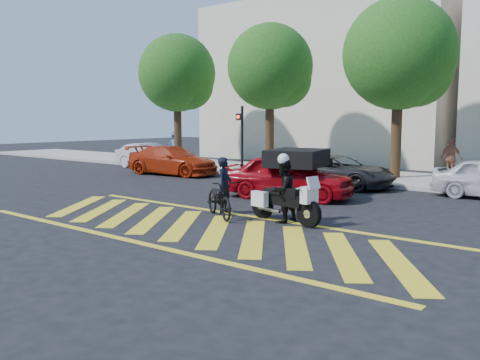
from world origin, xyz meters
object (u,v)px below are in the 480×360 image
Objects in this scene: red_convertible at (288,176)px; parked_mid_left at (339,171)px; parked_far_left at (149,156)px; police_motorcycle at (284,201)px; officer_bike at (225,186)px; bicycle at (219,199)px; officer_moto at (283,191)px; parked_left at (172,160)px.

parked_mid_left is (-0.01, 3.51, -0.13)m from red_convertible.
parked_far_left is 11.42m from parked_mid_left.
police_motorcycle is at bearing -120.10° from parked_far_left.
officer_bike reaches higher than police_motorcycle.
police_motorcycle is (1.70, 0.51, 0.04)m from bicycle.
officer_bike is 0.36× the size of red_convertible.
parked_mid_left reaches higher than police_motorcycle.
parked_far_left is at bearing 56.82° from red_convertible.
police_motorcycle is at bearing -162.12° from red_convertible.
red_convertible reaches higher than bicycle.
officer_moto is (-0.02, -0.01, 0.26)m from police_motorcycle.
red_convertible is (-0.16, 3.42, -0.05)m from officer_bike.
police_motorcycle is 3.99m from red_convertible.
red_convertible is 3.51m from parked_mid_left.
parked_mid_left is at bearing -93.94° from parked_far_left.
parked_left reaches higher than police_motorcycle.
bicycle is 1.77m from police_motorcycle.
officer_moto reaches higher than parked_mid_left.
bicycle is 10.78m from parked_left.
officer_bike reaches higher than parked_left.
parked_far_left is 0.87× the size of parked_left.
police_motorcycle is at bearing -126.71° from parked_left.
police_motorcycle is 15.41m from parked_far_left.
officer_moto is at bearing -120.14° from parked_far_left.
bicycle is 0.41× the size of parked_left.
officer_moto is at bearing -126.77° from parked_left.
parked_far_left is (-11.42, 4.02, -0.07)m from red_convertible.
officer_moto is 0.40× the size of parked_far_left.
parked_far_left is at bearing 38.93° from officer_bike.
officer_bike is 0.82× the size of bicycle.
parked_far_left is at bearing -109.70° from officer_moto.
bicycle is at bearing -154.20° from police_motorcycle.
officer_moto reaches higher than parked_far_left.
police_motorcycle is 0.26m from officer_moto.
red_convertible reaches higher than police_motorcycle.
parked_far_left reaches higher than parked_mid_left.
parked_far_left is (-13.51, 7.41, 0.12)m from police_motorcycle.
officer_bike is 0.70× the size of police_motorcycle.
parked_mid_left is (11.41, -0.51, -0.06)m from parked_far_left.
parked_mid_left is at bearing -90.24° from parked_left.
parked_mid_left reaches higher than bicycle.
police_motorcycle is at bearing 119.29° from officer_moto.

